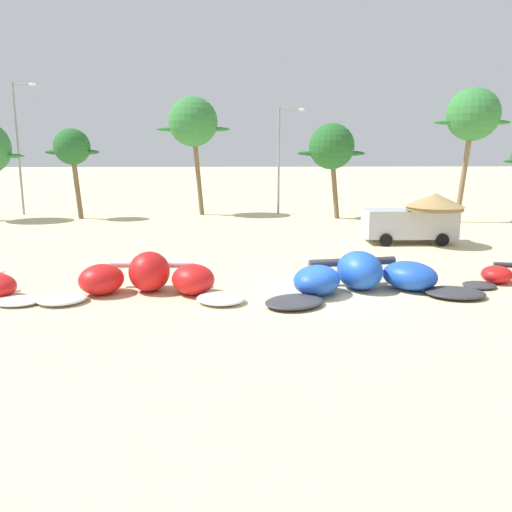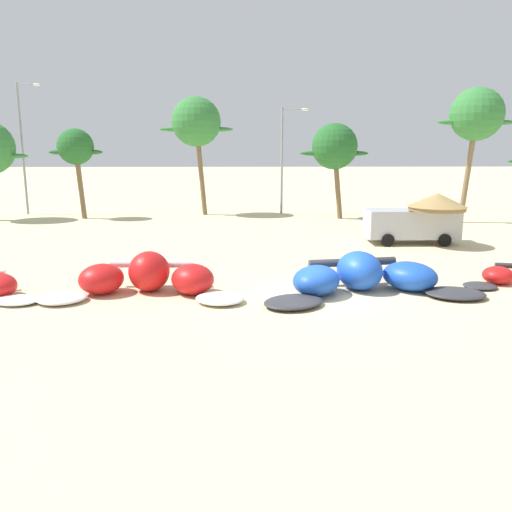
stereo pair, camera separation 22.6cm
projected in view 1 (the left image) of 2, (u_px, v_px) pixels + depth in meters
ground_plane at (321, 294)px, 18.70m from camera, size 260.00×260.00×0.00m
kite_left at (147, 279)px, 18.63m from camera, size 7.41×3.45×1.46m
kite_left_of_center at (364, 277)px, 18.91m from camera, size 8.23×4.41×1.41m
beach_umbrella_near_van at (435, 202)px, 27.61m from camera, size 3.08×3.08×2.80m
parked_van at (407, 223)px, 28.66m from camera, size 4.89×2.41×1.84m
palm_left at (72, 148)px, 37.66m from camera, size 3.89×2.59×6.53m
palm_left_of_gap at (193, 123)px, 39.65m from camera, size 5.61×3.74×8.96m
palm_center_left at (332, 147)px, 37.86m from camera, size 4.96×3.31×6.90m
palm_center_right at (473, 116)px, 35.52m from camera, size 5.35×3.57×9.15m
lamppost_west at (19, 143)px, 40.05m from camera, size 1.85×0.24×9.96m
lamppost_west_center at (281, 154)px, 40.85m from camera, size 2.12×0.24×8.18m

